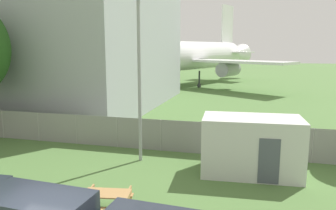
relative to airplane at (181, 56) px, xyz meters
The scene contains 6 objects.
hangar_building 21.30m from the airplane, 128.14° to the right, with size 28.59×20.89×16.58m.
perimeter_fence 29.58m from the airplane, 79.64° to the right, with size 56.07×0.07×1.73m.
airplane is the anchor object (origin of this frame).
portable_cabin 32.81m from the airplane, 72.07° to the right, with size 4.39×2.51×2.57m.
picnic_bench_near_cabin 36.61m from the airplane, 81.42° to the right, with size 1.75×1.63×0.76m.
light_mast 31.02m from the airplane, 81.22° to the right, with size 0.44×0.44×8.20m.
Camera 1 is at (4.72, -6.16, 5.54)m, focal length 35.00 mm.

